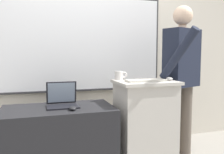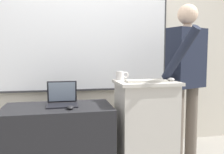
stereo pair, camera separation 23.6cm
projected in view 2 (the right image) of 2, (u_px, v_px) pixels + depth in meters
back_wall at (92, 37)px, 3.09m from camera, size 6.40×0.17×2.88m
lectern_podium at (145, 127)px, 2.42m from camera, size 0.60×0.48×0.95m
side_desk at (58, 143)px, 2.28m from camera, size 1.03×0.58×0.72m
person_presenter at (186, 73)px, 2.58m from camera, size 0.59×0.67×1.75m
laptop at (62, 98)px, 2.31m from camera, size 0.29×0.25×0.23m
wireless_keyboard at (146, 81)px, 2.31m from camera, size 0.40×0.14×0.02m
computer_mouse_by_laptop at (70, 107)px, 2.13m from camera, size 0.06×0.10×0.03m
computer_mouse_by_keyboard at (171, 79)px, 2.38m from camera, size 0.06×0.10×0.03m
coffee_mug at (121, 75)px, 2.49m from camera, size 0.14×0.08×0.09m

